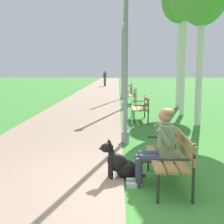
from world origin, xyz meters
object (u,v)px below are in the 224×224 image
lamp_post_near (126,55)px  pedestrian_distant (105,78)px  park_bench_near (172,154)px  dog_black (121,164)px  lamp_post_far (122,61)px  lamp_post_mid (124,57)px  park_bench_mid (141,106)px  park_bench_far (132,94)px  birch_tree_fifth (181,2)px  park_bench_furthest (129,88)px  person_seated_on_near_bench (159,144)px

lamp_post_near → pedestrian_distant: (-1.55, 24.58, -1.35)m
park_bench_near → dog_black: (-0.81, 0.25, -0.25)m
pedestrian_distant → lamp_post_far: bearing=-83.0°
park_bench_near → lamp_post_mid: bearing=93.6°
park_bench_mid → park_bench_far: (-0.11, 5.22, 0.00)m
dog_black → lamp_post_far: 14.01m
birch_tree_fifth → park_bench_furthest: bearing=107.1°
dog_black → pedestrian_distant: 27.11m
park_bench_furthest → park_bench_mid: bearing=-89.7°
park_bench_near → person_seated_on_near_bench: 0.27m
park_bench_far → lamp_post_mid: 2.82m
park_bench_furthest → birch_tree_fifth: 8.52m
dog_black → pedestrian_distant: (-1.42, 27.06, 0.58)m
lamp_post_mid → birch_tree_fifth: birch_tree_fifth is taller
park_bench_furthest → pedestrian_distant: (-2.14, 10.15, 0.33)m
pedestrian_distant → lamp_post_mid: bearing=-84.8°
lamp_post_far → park_bench_far: bearing=-80.2°
park_bench_far → pedestrian_distant: bearing=97.5°
park_bench_furthest → person_seated_on_near_bench: (-0.13, -17.18, 0.17)m
park_bench_mid → dog_black: bearing=-97.6°
park_bench_furthest → lamp_post_near: 14.54m
park_bench_near → park_bench_furthest: size_ratio=1.00×
dog_black → lamp_post_mid: lamp_post_mid is taller
lamp_post_near → lamp_post_mid: (0.09, 6.59, 0.18)m
lamp_post_far → park_bench_furthest: bearing=80.5°
park_bench_furthest → lamp_post_far: lamp_post_far is taller
park_bench_near → dog_black: size_ratio=1.83×
birch_tree_fifth → pedestrian_distant: (-4.29, 17.12, -4.07)m
park_bench_far → lamp_post_far: lamp_post_far is taller
person_seated_on_near_bench → birch_tree_fifth: 11.28m
park_bench_mid → birch_tree_fifth: (2.08, 4.01, 4.40)m
person_seated_on_near_bench → pedestrian_distant: (-2.02, 27.33, 0.16)m
person_seated_on_near_bench → dog_black: 0.78m
park_bench_mid → lamp_post_mid: (-0.56, 3.14, 1.86)m
park_bench_far → lamp_post_mid: size_ratio=0.33×
park_bench_furthest → pedestrian_distant: pedestrian_distant is taller
park_bench_mid → lamp_post_mid: lamp_post_mid is taller
lamp_post_near → lamp_post_mid: lamp_post_mid is taller
park_bench_near → lamp_post_far: 14.24m
dog_black → lamp_post_near: (0.14, 2.49, 1.93)m
person_seated_on_near_bench → dog_black: (-0.60, 0.27, -0.42)m
park_bench_mid → lamp_post_near: bearing=-100.8°
park_bench_near → pedestrian_distant: bearing=94.7°
lamp_post_near → pedestrian_distant: lamp_post_near is taller
park_bench_near → lamp_post_near: (-0.67, 2.74, 1.68)m
pedestrian_distant → park_bench_far: bearing=-82.5°
lamp_post_far → dog_black: bearing=-90.9°
park_bench_far → birch_tree_fifth: size_ratio=0.25×
lamp_post_near → dog_black: bearing=-93.1°
park_bench_far → lamp_post_far: 3.30m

